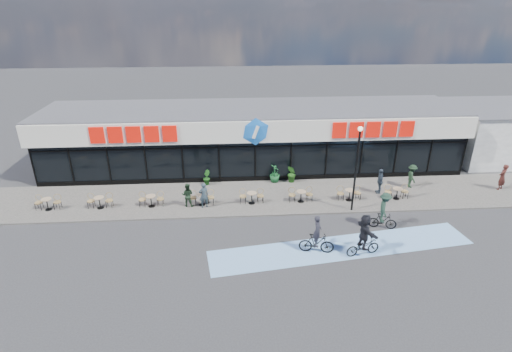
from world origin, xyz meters
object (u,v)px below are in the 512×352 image
Objects in this scene: bistro_set_0 at (48,202)px; potted_plant_left at (206,177)px; potted_plant_mid at (275,173)px; potted_plant_right at (292,174)px; pedestrian_a at (380,181)px; lamp_post at (357,162)px; patron_left at (204,195)px; pedestrian_c at (502,177)px; cyclist_b at (384,212)px; pedestrian_b at (412,176)px; patron_right at (188,195)px; cyclist_a at (317,240)px.

potted_plant_left reaches higher than bistro_set_0.
potted_plant_left is 4.76m from potted_plant_mid.
bistro_set_0 is 1.22× the size of potted_plant_right.
pedestrian_a is (11.46, -2.10, 0.34)m from potted_plant_left.
patron_left is at bearing 173.89° from lamp_post.
potted_plant_right is (15.44, 2.87, 0.18)m from bistro_set_0.
cyclist_b reaches higher than pedestrian_c.
pedestrian_a is 0.94× the size of pedestrian_c.
bistro_set_0 is at bearing -167.94° from potted_plant_mid.
patron_left is 14.05m from pedestrian_b.
bistro_set_0 is 23.48m from pedestrian_b.
patron_left is at bearing 177.17° from patron_right.
bistro_set_0 is 15.70m from potted_plant_right.
pedestrian_b reaches higher than potted_plant_mid.
patron_left is 1.08× the size of patron_right.
pedestrian_a is at bearing 72.89° from cyclist_b.
potted_plant_left is 0.80× the size of potted_plant_mid.
pedestrian_b is at bearing 30.54° from lamp_post.
potted_plant_left is 0.60× the size of pedestrian_a.
cyclist_a is at bearing 136.09° from pedestrian_b.
patron_right is 8.75m from cyclist_a.
cyclist_a is (-5.51, -6.32, -0.19)m from pedestrian_a.
cyclist_b is at bearing 143.29° from patron_left.
bistro_set_0 is at bearing 175.85° from lamp_post.
pedestrian_c is at bearing 23.56° from cyclist_b.
pedestrian_a reaches higher than potted_plant_mid.
lamp_post is 10.32m from potted_plant_left.
lamp_post reaches higher than potted_plant_mid.
pedestrian_b is 0.90× the size of pedestrian_c.
pedestrian_c is (8.35, -0.04, 0.05)m from pedestrian_a.
cyclist_a reaches higher than pedestrian_b.
potted_plant_mid is at bearing 134.04° from lamp_post.
lamp_post is 5.70m from cyclist_a.
potted_plant_right is at bearing -99.30° from pedestrian_a.
patron_right is at bearing 142.66° from cyclist_a.
cyclist_a is (-13.87, -6.28, -0.25)m from pedestrian_c.
pedestrian_a reaches higher than bistro_set_0.
pedestrian_b is (2.46, 0.70, -0.03)m from pedestrian_a.
patron_left is 0.96× the size of pedestrian_a.
lamp_post is 10.36m from patron_right.
patron_right is (-5.77, -3.20, 0.12)m from potted_plant_mid.
pedestrian_c is (10.81, 2.16, -2.23)m from lamp_post.
cyclist_a is at bearing 119.30° from patron_left.
potted_plant_mid is 0.60× the size of cyclist_a.
potted_plant_left is 5.94m from potted_plant_right.
patron_right is 15.03m from pedestrian_b.
potted_plant_right is at bearing 10.55° from bistro_set_0.
pedestrian_c reaches higher than patron_left.
patron_left is at bearing -151.26° from potted_plant_right.
cyclist_b is (1.15, -2.05, -2.19)m from lamp_post.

